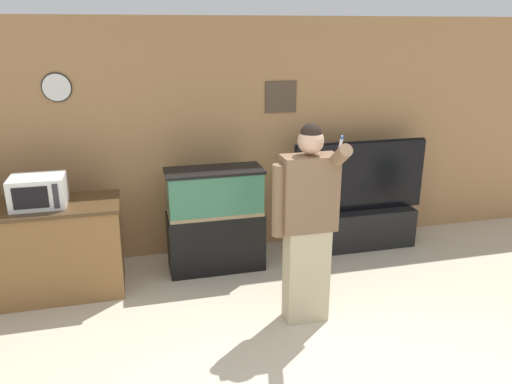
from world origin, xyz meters
TOP-DOWN VIEW (x-y plane):
  - wall_back_paneled at (-0.00, 3.07)m, footprint 10.00×0.08m
  - counter_island at (-1.88, 2.40)m, footprint 1.71×0.66m
  - microwave at (-1.73, 2.38)m, footprint 0.48×0.37m
  - aquarium_on_stand at (-0.07, 2.55)m, footprint 1.00×0.43m
  - tv_on_stand at (1.64, 2.70)m, footprint 1.59×0.40m
  - person_standing at (0.51, 1.37)m, footprint 0.56×0.42m

SIDE VIEW (x-z plane):
  - tv_on_stand at x=1.64m, z-range -0.26..1.01m
  - counter_island at x=-1.88m, z-range 0.00..0.91m
  - aquarium_on_stand at x=-0.07m, z-range 0.00..1.11m
  - person_standing at x=0.51m, z-range 0.04..1.80m
  - microwave at x=-1.73m, z-range 0.91..1.20m
  - wall_back_paneled at x=0.00m, z-range 0.00..2.60m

